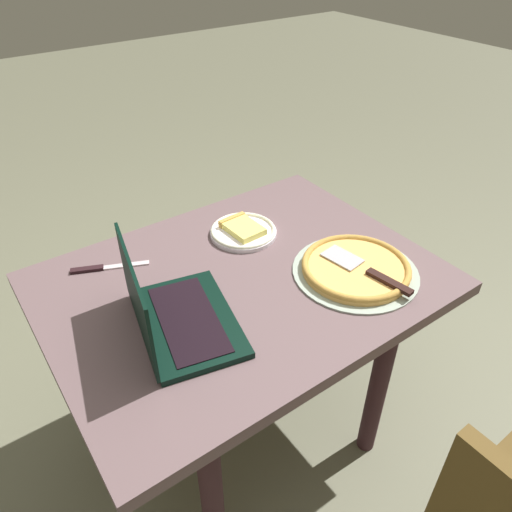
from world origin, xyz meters
TOP-DOWN VIEW (x-y plane):
  - ground_plane at (0.00, 0.00)m, footprint 12.00×12.00m
  - dining_table at (0.00, 0.00)m, footprint 1.09×0.82m
  - laptop at (-0.25, -0.07)m, footprint 0.30×0.38m
  - pizza_plate at (0.13, 0.19)m, footprint 0.21×0.21m
  - pizza_tray at (0.28, -0.17)m, footprint 0.36×0.36m
  - table_knife at (-0.31, 0.27)m, footprint 0.21×0.11m

SIDE VIEW (x-z plane):
  - ground_plane at x=0.00m, z-range 0.00..0.00m
  - dining_table at x=0.00m, z-range 0.26..0.96m
  - table_knife at x=-0.31m, z-range 0.70..0.71m
  - pizza_plate at x=0.13m, z-range 0.70..0.74m
  - pizza_tray at x=0.28m, z-range 0.70..0.74m
  - laptop at x=-0.25m, z-range 0.64..0.87m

